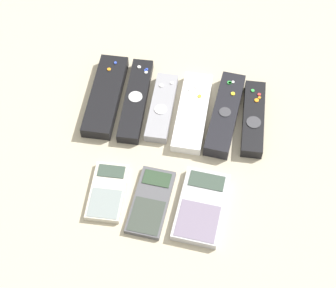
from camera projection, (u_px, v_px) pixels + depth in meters
name	position (u px, v px, depth m)	size (l,w,h in m)	color
ground_plane	(165.00, 161.00, 1.05)	(3.00, 3.00, 0.00)	#B2A88E
remote_0	(106.00, 96.00, 1.12)	(0.06, 0.20, 0.03)	black
remote_1	(136.00, 100.00, 1.12)	(0.05, 0.20, 0.02)	black
remote_2	(162.00, 107.00, 1.11)	(0.05, 0.16, 0.02)	gray
remote_3	(192.00, 112.00, 1.10)	(0.06, 0.19, 0.02)	white
remote_4	(225.00, 114.00, 1.10)	(0.06, 0.20, 0.03)	black
remote_5	(253.00, 118.00, 1.09)	(0.05, 0.17, 0.02)	black
calculator_0	(108.00, 192.00, 1.01)	(0.07, 0.12, 0.01)	beige
calculator_1	(151.00, 202.00, 1.00)	(0.07, 0.14, 0.01)	#4C4C51
calculator_2	(201.00, 206.00, 0.99)	(0.09, 0.15, 0.02)	#B2B2B7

